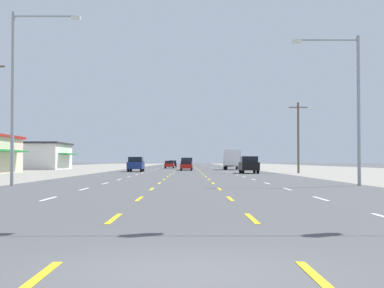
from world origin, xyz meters
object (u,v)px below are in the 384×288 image
object	(u,v)px
box_truck_far_right_midfar	(232,158)
streetlight_right_row_0	(351,98)
streetlight_left_row_0	(19,85)
suv_center_turn_far	(187,163)
sedan_center_turn_mid	(186,166)
suv_far_left_near	(136,164)
sedan_inner_left_farther	(169,164)
hatchback_inner_left_farthest	(173,164)
suv_far_right_nearest	(249,165)

from	to	relation	value
box_truck_far_right_midfar	streetlight_right_row_0	bearing A→B (deg)	-87.56
streetlight_left_row_0	suv_center_turn_far	bearing A→B (deg)	81.06
sedan_center_turn_mid	suv_center_turn_far	world-z (taller)	suv_center_turn_far
box_truck_far_right_midfar	suv_far_left_near	bearing A→B (deg)	-131.36
box_truck_far_right_midfar	suv_center_turn_far	world-z (taller)	box_truck_far_right_midfar
streetlight_left_row_0	streetlight_right_row_0	xyz separation A→B (m)	(19.49, 0.00, -0.72)
sedan_inner_left_farther	hatchback_inner_left_farthest	world-z (taller)	hatchback_inner_left_farthest
sedan_inner_left_farther	suv_far_right_nearest	bearing A→B (deg)	-76.39
suv_far_left_near	sedan_inner_left_farther	xyz separation A→B (m)	(3.37, 33.80, -0.27)
sedan_center_turn_mid	sedan_inner_left_farther	xyz separation A→B (m)	(-3.35, 25.16, 0.00)
box_truck_far_right_midfar	streetlight_left_row_0	distance (m)	61.59
suv_far_right_nearest	suv_center_turn_far	xyz separation A→B (m)	(-7.28, 28.65, 0.00)
box_truck_far_right_midfar	streetlight_right_row_0	size ratio (longest dim) A/B	0.81
box_truck_far_right_midfar	hatchback_inner_left_farthest	size ratio (longest dim) A/B	1.85
suv_far_right_nearest	suv_far_left_near	distance (m)	17.45
hatchback_inner_left_farthest	sedan_center_turn_mid	bearing A→B (deg)	-85.67
suv_center_turn_far	streetlight_right_row_0	bearing A→B (deg)	-80.89
streetlight_right_row_0	sedan_center_turn_mid	bearing A→B (deg)	100.83
hatchback_inner_left_farthest	streetlight_right_row_0	distance (m)	94.47
suv_far_right_nearest	streetlight_left_row_0	bearing A→B (deg)	-117.37
streetlight_left_row_0	hatchback_inner_left_farthest	bearing A→B (deg)	86.06
suv_far_right_nearest	hatchback_inner_left_farthest	world-z (taller)	suv_far_right_nearest
sedan_inner_left_farther	streetlight_left_row_0	xyz separation A→B (m)	(-6.25, -76.85, 5.12)
suv_far_left_near	streetlight_right_row_0	xyz separation A→B (m)	(16.61, -43.05, 4.13)
box_truck_far_right_midfar	sedan_inner_left_farther	size ratio (longest dim) A/B	1.60
suv_far_right_nearest	suv_far_left_near	world-z (taller)	same
suv_far_right_nearest	suv_center_turn_far	size ratio (longest dim) A/B	1.00
hatchback_inner_left_farthest	streetlight_right_row_0	world-z (taller)	streetlight_right_row_0
streetlight_right_row_0	hatchback_inner_left_farthest	bearing A→B (deg)	97.95
streetlight_left_row_0	suv_far_right_nearest	bearing A→B (deg)	62.63
sedan_inner_left_farther	streetlight_right_row_0	xyz separation A→B (m)	(13.24, -76.85, 4.40)
sedan_inner_left_farther	streetlight_right_row_0	distance (m)	78.11
suv_far_right_nearest	sedan_inner_left_farther	bearing A→B (deg)	103.61
hatchback_inner_left_farthest	streetlight_left_row_0	bearing A→B (deg)	-93.94
suv_far_left_near	box_truck_far_right_midfar	size ratio (longest dim) A/B	0.68
suv_far_right_nearest	hatchback_inner_left_farthest	size ratio (longest dim) A/B	1.26
suv_far_left_near	streetlight_right_row_0	bearing A→B (deg)	-68.91
box_truck_far_right_midfar	sedan_inner_left_farther	world-z (taller)	box_truck_far_right_midfar
box_truck_far_right_midfar	suv_center_turn_far	xyz separation A→B (m)	(-7.32, 2.30, -0.81)
suv_center_turn_far	streetlight_right_row_0	world-z (taller)	streetlight_right_row_0
suv_far_right_nearest	box_truck_far_right_midfar	world-z (taller)	box_truck_far_right_midfar
suv_center_turn_far	streetlight_left_row_0	xyz separation A→B (m)	(-9.65, -61.36, 4.85)
suv_far_right_nearest	sedan_inner_left_farther	size ratio (longest dim) A/B	1.09
hatchback_inner_left_farthest	streetlight_left_row_0	world-z (taller)	streetlight_left_row_0
suv_far_left_near	sedan_center_turn_mid	world-z (taller)	suv_far_left_near
streetlight_left_row_0	box_truck_far_right_midfar	bearing A→B (deg)	73.96
box_truck_far_right_midfar	sedan_inner_left_farther	bearing A→B (deg)	121.09
suv_far_right_nearest	sedan_center_turn_mid	world-z (taller)	suv_far_right_nearest
suv_center_turn_far	sedan_inner_left_farther	distance (m)	15.86
sedan_center_turn_mid	streetlight_right_row_0	size ratio (longest dim) A/B	0.51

